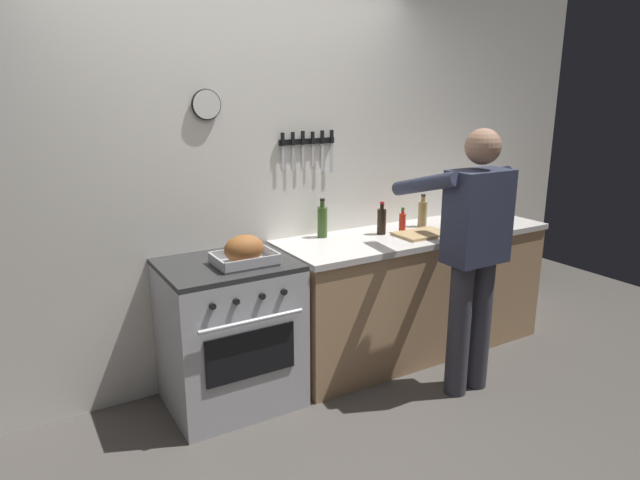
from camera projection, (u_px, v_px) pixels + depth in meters
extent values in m
plane|color=#4C4742|center=(350.00, 480.00, 2.76)|extent=(8.00, 8.00, 0.00)
cube|color=white|center=(235.00, 183.00, 3.54)|extent=(6.00, 0.10, 2.60)
cube|color=black|center=(307.00, 141.00, 3.67)|extent=(0.41, 0.02, 0.04)
cube|color=silver|center=(283.00, 158.00, 3.59)|extent=(0.02, 0.00, 0.15)
cube|color=black|center=(283.00, 139.00, 3.56)|extent=(0.02, 0.02, 0.08)
cube|color=silver|center=(293.00, 158.00, 3.63)|extent=(0.01, 0.00, 0.17)
cube|color=black|center=(293.00, 139.00, 3.60)|extent=(0.02, 0.02, 0.08)
cube|color=silver|center=(303.00, 157.00, 3.67)|extent=(0.02, 0.00, 0.16)
cube|color=black|center=(303.00, 138.00, 3.63)|extent=(0.02, 0.02, 0.09)
cube|color=silver|center=(313.00, 155.00, 3.70)|extent=(0.01, 0.00, 0.15)
cube|color=black|center=(313.00, 138.00, 3.67)|extent=(0.02, 0.02, 0.08)
cube|color=silver|center=(322.00, 157.00, 3.74)|extent=(0.02, 0.00, 0.18)
cube|color=black|center=(322.00, 137.00, 3.71)|extent=(0.02, 0.02, 0.09)
cube|color=silver|center=(332.00, 158.00, 3.78)|extent=(0.02, 0.00, 0.20)
cube|color=black|center=(332.00, 137.00, 3.74)|extent=(0.02, 0.02, 0.09)
cylinder|color=white|center=(206.00, 105.00, 3.26)|extent=(0.17, 0.02, 0.17)
torus|color=black|center=(206.00, 105.00, 3.26)|extent=(0.18, 0.02, 0.18)
cube|color=tan|center=(413.00, 294.00, 4.06)|extent=(2.00, 0.62, 0.86)
cube|color=silver|center=(415.00, 234.00, 3.94)|extent=(2.03, 0.65, 0.04)
cube|color=#BCBCC1|center=(230.00, 336.00, 3.36)|extent=(0.76, 0.62, 0.87)
cube|color=black|center=(251.00, 354.00, 3.09)|extent=(0.53, 0.01, 0.28)
cube|color=#2D2D2D|center=(227.00, 265.00, 3.24)|extent=(0.76, 0.62, 0.03)
cylinder|color=black|center=(213.00, 306.00, 2.90)|extent=(0.04, 0.02, 0.04)
cylinder|color=black|center=(236.00, 301.00, 2.97)|extent=(0.04, 0.02, 0.04)
cylinder|color=black|center=(262.00, 296.00, 3.04)|extent=(0.04, 0.02, 0.04)
cylinder|color=black|center=(284.00, 292.00, 3.11)|extent=(0.04, 0.02, 0.04)
cylinder|color=silver|center=(252.00, 321.00, 3.01)|extent=(0.61, 0.02, 0.02)
cylinder|color=#383842|center=(459.00, 330.00, 3.45)|extent=(0.14, 0.14, 0.86)
cylinder|color=#383842|center=(480.00, 324.00, 3.54)|extent=(0.14, 0.14, 0.86)
cube|color=#2D3347|center=(478.00, 217.00, 3.31)|extent=(0.38, 0.22, 0.56)
sphere|color=#9E755B|center=(483.00, 146.00, 3.20)|extent=(0.21, 0.21, 0.21)
cylinder|color=#2D3347|center=(425.00, 184.00, 3.36)|extent=(0.09, 0.55, 0.22)
cylinder|color=#2D3347|center=(475.00, 179.00, 3.57)|extent=(0.09, 0.55, 0.22)
cube|color=#B7B7BC|center=(245.00, 263.00, 3.20)|extent=(0.34, 0.25, 0.01)
cube|color=#B7B7BC|center=(253.00, 263.00, 3.09)|extent=(0.34, 0.01, 0.05)
cube|color=#B7B7BC|center=(236.00, 252.00, 3.30)|extent=(0.34, 0.01, 0.05)
cube|color=#B7B7BC|center=(216.00, 262.00, 3.11)|extent=(0.01, 0.25, 0.05)
cube|color=#B7B7BC|center=(271.00, 253.00, 3.28)|extent=(0.01, 0.25, 0.05)
ellipsoid|color=#935628|center=(244.00, 249.00, 3.18)|extent=(0.24, 0.17, 0.16)
cube|color=tan|center=(422.00, 234.00, 3.84)|extent=(0.36, 0.24, 0.02)
cylinder|color=#997F4C|center=(422.00, 214.00, 4.07)|extent=(0.06, 0.06, 0.18)
cylinder|color=#997F4C|center=(423.00, 199.00, 4.04)|extent=(0.03, 0.03, 0.04)
cylinder|color=black|center=(423.00, 195.00, 4.03)|extent=(0.03, 0.03, 0.01)
cylinder|color=black|center=(382.00, 222.00, 3.85)|extent=(0.06, 0.06, 0.18)
cylinder|color=black|center=(382.00, 207.00, 3.82)|extent=(0.03, 0.03, 0.04)
cylinder|color=#B21919|center=(382.00, 203.00, 3.82)|extent=(0.03, 0.03, 0.01)
cylinder|color=red|center=(402.00, 223.00, 3.90)|extent=(0.05, 0.05, 0.13)
cylinder|color=red|center=(403.00, 212.00, 3.88)|extent=(0.02, 0.02, 0.03)
cylinder|color=#197219|center=(403.00, 209.00, 3.87)|extent=(0.02, 0.02, 0.01)
cylinder|color=#385623|center=(322.00, 222.00, 3.77)|extent=(0.07, 0.07, 0.21)
cylinder|color=#385623|center=(322.00, 204.00, 3.73)|extent=(0.03, 0.03, 0.05)
cylinder|color=black|center=(322.00, 200.00, 3.73)|extent=(0.03, 0.03, 0.01)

